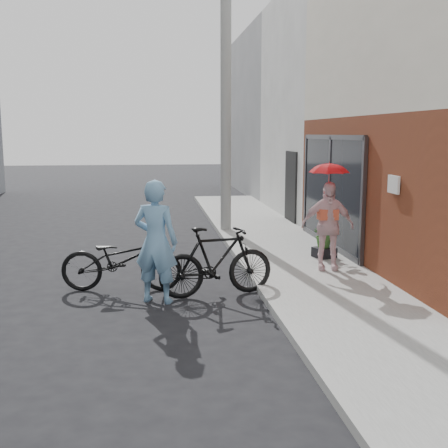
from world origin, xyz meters
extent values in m
plane|color=black|center=(0.00, 0.00, 0.00)|extent=(80.00, 80.00, 0.00)
cube|color=gray|center=(2.10, 2.00, 0.06)|extent=(2.20, 24.00, 0.12)
cube|color=#9E9E99|center=(0.94, 2.00, 0.06)|extent=(0.12, 24.00, 0.12)
cube|color=black|center=(3.16, 3.50, 1.36)|extent=(0.06, 3.80, 2.40)
cube|color=white|center=(3.16, 0.20, 1.82)|extent=(0.04, 0.40, 0.30)
cube|color=white|center=(7.20, 9.00, 3.50)|extent=(8.00, 6.00, 7.00)
cube|color=gray|center=(7.20, 16.00, 3.50)|extent=(8.00, 8.00, 7.00)
cylinder|color=#9E9E99|center=(1.10, 6.00, 3.50)|extent=(0.28, 0.28, 7.00)
imported|color=#73A5CC|center=(-0.81, 0.02, 0.98)|extent=(0.84, 0.71, 1.96)
imported|color=black|center=(-1.39, 0.75, 0.54)|extent=(2.12, 0.95, 1.08)
imported|color=black|center=(0.18, 0.24, 0.58)|extent=(2.01, 0.90, 1.16)
imported|color=beige|center=(2.40, 1.32, 0.95)|extent=(1.02, 0.55, 1.66)
imported|color=red|center=(2.40, 1.32, 2.09)|extent=(0.71, 0.71, 0.62)
cube|color=black|center=(2.67, 2.32, 0.22)|extent=(0.50, 0.50, 0.20)
imported|color=#3A6D2B|center=(2.67, 2.32, 0.60)|extent=(0.50, 0.43, 0.55)
camera|label=1|loc=(-0.86, -8.70, 2.67)|focal=45.00mm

